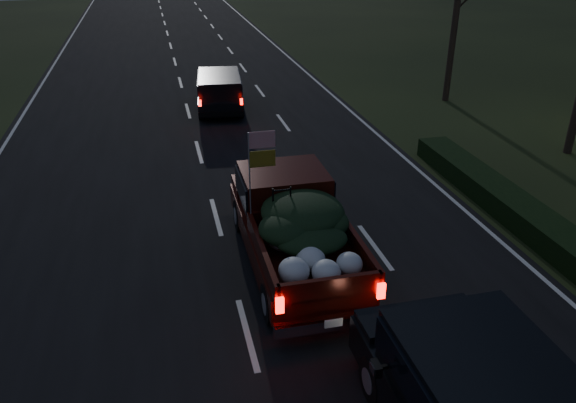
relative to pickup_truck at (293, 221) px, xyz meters
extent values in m
plane|color=black|center=(-1.49, -2.33, -1.09)|extent=(120.00, 120.00, 0.00)
cube|color=black|center=(-1.49, -2.33, -1.08)|extent=(14.00, 120.00, 0.02)
cube|color=black|center=(6.31, 0.67, -0.79)|extent=(1.00, 10.00, 0.60)
cylinder|color=black|center=(10.01, 11.67, 2.41)|extent=(0.28, 0.28, 7.00)
cube|color=#370D07|center=(0.00, 0.02, -0.45)|extent=(2.16, 5.36, 0.59)
cube|color=#370D07|center=(0.00, 0.99, 0.35)|extent=(1.99, 1.72, 0.96)
cube|color=black|center=(0.00, 0.99, 0.46)|extent=(2.09, 1.61, 0.59)
cube|color=#370D07|center=(-0.01, -1.37, -0.13)|extent=(1.99, 3.00, 0.06)
ellipsoid|color=black|center=(0.05, -0.83, 0.35)|extent=(1.72, 1.93, 0.64)
cylinder|color=gray|center=(-0.97, 0.03, 1.10)|extent=(0.03, 0.03, 2.14)
cube|color=red|center=(-0.68, 0.03, 1.99)|extent=(0.56, 0.02, 0.36)
cube|color=gold|center=(-0.68, 0.03, 1.56)|extent=(0.56, 0.02, 0.36)
cube|color=black|center=(-0.09, 12.70, -0.53)|extent=(2.24, 4.48, 0.54)
cube|color=black|center=(-0.11, 12.48, 0.08)|extent=(2.01, 3.31, 0.72)
cube|color=black|center=(-0.11, 12.48, 0.15)|extent=(2.09, 3.23, 0.43)
cube|color=black|center=(-0.03, -5.09, 0.21)|extent=(0.11, 0.24, 0.18)
camera|label=1|loc=(-2.73, -10.87, 5.99)|focal=35.00mm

